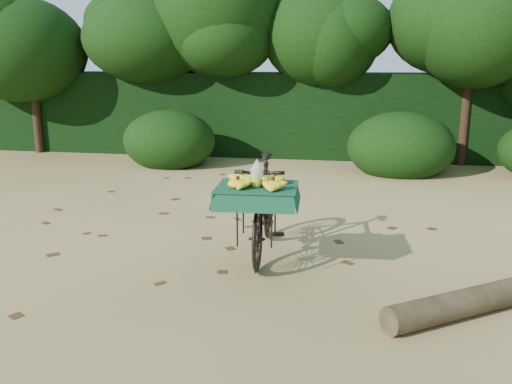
# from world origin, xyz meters

# --- Properties ---
(ground) EXTENTS (80.00, 80.00, 0.00)m
(ground) POSITION_xyz_m (0.00, 0.00, 0.00)
(ground) COLOR tan
(ground) RESTS_ON ground
(vendor_bicycle) EXTENTS (0.81, 1.84, 1.08)m
(vendor_bicycle) POSITION_xyz_m (-0.31, -0.43, 0.55)
(vendor_bicycle) COLOR black
(vendor_bicycle) RESTS_ON ground
(hedge_backdrop) EXTENTS (26.00, 1.80, 1.80)m
(hedge_backdrop) POSITION_xyz_m (0.00, 6.30, 0.90)
(hedge_backdrop) COLOR black
(hedge_backdrop) RESTS_ON ground
(tree_row) EXTENTS (14.50, 2.00, 4.00)m
(tree_row) POSITION_xyz_m (-0.65, 5.50, 2.00)
(tree_row) COLOR black
(tree_row) RESTS_ON ground
(bush_clumps) EXTENTS (8.80, 1.70, 0.90)m
(bush_clumps) POSITION_xyz_m (0.50, 4.30, 0.45)
(bush_clumps) COLOR black
(bush_clumps) RESTS_ON ground
(leaf_litter) EXTENTS (7.00, 7.30, 0.01)m
(leaf_litter) POSITION_xyz_m (0.00, 0.65, 0.01)
(leaf_litter) COLOR #492C13
(leaf_litter) RESTS_ON ground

